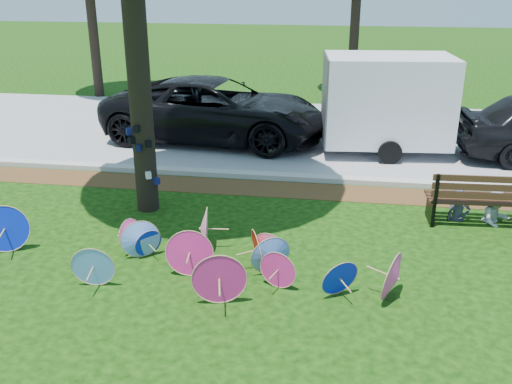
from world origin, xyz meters
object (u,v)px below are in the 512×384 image
(cargo_trailer, at_px, (387,100))
(parasol_pile, at_px, (198,252))
(person_left, at_px, (461,190))
(person_right, at_px, (500,191))
(black_van, at_px, (216,110))
(park_bench, at_px, (480,197))

(cargo_trailer, bearing_deg, parasol_pile, -120.28)
(person_left, distance_m, person_right, 0.70)
(cargo_trailer, height_order, person_right, cargo_trailer)
(black_van, bearing_deg, park_bench, -122.19)
(black_van, relative_size, person_right, 4.87)
(parasol_pile, bearing_deg, person_right, 28.23)
(black_van, xyz_separation_m, park_bench, (6.24, -4.82, -0.35))
(cargo_trailer, xyz_separation_m, person_right, (1.92, -4.36, -0.78))
(park_bench, relative_size, person_right, 1.57)
(parasol_pile, xyz_separation_m, person_left, (4.51, 2.80, 0.27))
(parasol_pile, relative_size, black_van, 1.15)
(person_left, xyz_separation_m, person_right, (0.70, 0.00, 0.02))
(parasol_pile, relative_size, park_bench, 3.57)
(black_van, height_order, park_bench, black_van)
(person_right, bearing_deg, black_van, 120.10)
(cargo_trailer, distance_m, person_left, 4.59)
(parasol_pile, height_order, black_van, black_van)
(cargo_trailer, relative_size, person_right, 2.48)
(cargo_trailer, xyz_separation_m, person_left, (1.22, -4.36, -0.79))
(cargo_trailer, bearing_deg, park_bench, -75.97)
(cargo_trailer, distance_m, park_bench, 4.76)
(black_van, distance_m, person_right, 8.14)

